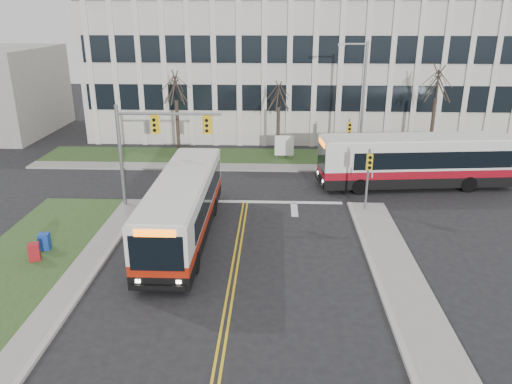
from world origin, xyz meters
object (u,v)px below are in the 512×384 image
object	(u,v)px
bus_cross	(416,162)
newspaper_box_red	(34,253)
directory_sign	(284,146)
bus_main	(183,209)
streetlight	(361,98)
newspaper_box_blue	(45,243)

from	to	relation	value
bus_cross	newspaper_box_red	world-z (taller)	bus_cross
directory_sign	bus_main	distance (m)	15.47
directory_sign	newspaper_box_red	bearing A→B (deg)	-124.31
streetlight	newspaper_box_blue	world-z (taller)	streetlight
streetlight	bus_main	distance (m)	17.51
streetlight	bus_main	xyz separation A→B (m)	(-10.94, -13.19, -3.60)
directory_sign	newspaper_box_red	size ratio (longest dim) A/B	2.11
directory_sign	bus_cross	xyz separation A→B (m)	(8.69, -5.97, 0.53)
bus_main	newspaper_box_red	size ratio (longest dim) A/B	12.57
newspaper_box_red	newspaper_box_blue	bearing A→B (deg)	68.51
streetlight	directory_sign	size ratio (longest dim) A/B	4.60
streetlight	bus_cross	size ratio (longest dim) A/B	0.72
streetlight	newspaper_box_red	world-z (taller)	streetlight
newspaper_box_blue	directory_sign	bearing A→B (deg)	47.49
newspaper_box_blue	newspaper_box_red	distance (m)	1.10
newspaper_box_blue	bus_main	bearing A→B (deg)	10.42
directory_sign	bus_main	xyz separation A→B (m)	(-5.41, -14.49, 0.42)
streetlight	bus_cross	distance (m)	6.63
streetlight	directory_sign	bearing A→B (deg)	166.77
directory_sign	bus_main	bearing A→B (deg)	-110.49
bus_main	newspaper_box_red	world-z (taller)	bus_main
newspaper_box_red	bus_cross	bearing A→B (deg)	7.83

